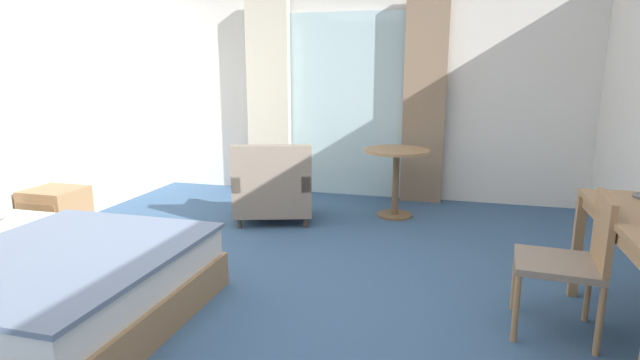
{
  "coord_description": "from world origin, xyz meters",
  "views": [
    {
      "loc": [
        1.15,
        -2.92,
        1.52
      ],
      "look_at": [
        0.3,
        0.15,
        0.82
      ],
      "focal_mm": 27.74,
      "sensor_mm": 36.0,
      "label": 1
    }
  ],
  "objects_px": {
    "bed": "(10,279)",
    "desk_chair": "(574,256)",
    "nightstand": "(57,214)",
    "round_cafe_table": "(396,167)",
    "armchair_by_window": "(273,190)"
  },
  "relations": [
    {
      "from": "bed",
      "to": "desk_chair",
      "type": "height_order",
      "value": "bed"
    },
    {
      "from": "armchair_by_window",
      "to": "round_cafe_table",
      "type": "bearing_deg",
      "value": 23.09
    },
    {
      "from": "nightstand",
      "to": "armchair_by_window",
      "type": "height_order",
      "value": "armchair_by_window"
    },
    {
      "from": "bed",
      "to": "nightstand",
      "type": "xyz_separation_m",
      "value": [
        -0.86,
        1.3,
        -0.01
      ]
    },
    {
      "from": "desk_chair",
      "to": "round_cafe_table",
      "type": "bearing_deg",
      "value": 120.57
    },
    {
      "from": "nightstand",
      "to": "desk_chair",
      "type": "relative_size",
      "value": 0.56
    },
    {
      "from": "bed",
      "to": "desk_chair",
      "type": "distance_m",
      "value": 3.42
    },
    {
      "from": "bed",
      "to": "nightstand",
      "type": "bearing_deg",
      "value": 123.47
    },
    {
      "from": "bed",
      "to": "nightstand",
      "type": "distance_m",
      "value": 1.55
    },
    {
      "from": "bed",
      "to": "armchair_by_window",
      "type": "distance_m",
      "value": 2.51
    },
    {
      "from": "bed",
      "to": "desk_chair",
      "type": "xyz_separation_m",
      "value": [
        3.34,
        0.7,
        0.23
      ]
    },
    {
      "from": "nightstand",
      "to": "round_cafe_table",
      "type": "distance_m",
      "value": 3.32
    },
    {
      "from": "desk_chair",
      "to": "round_cafe_table",
      "type": "distance_m",
      "value": 2.52
    },
    {
      "from": "bed",
      "to": "round_cafe_table",
      "type": "relative_size",
      "value": 2.93
    },
    {
      "from": "nightstand",
      "to": "desk_chair",
      "type": "bearing_deg",
      "value": -8.07
    }
  ]
}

